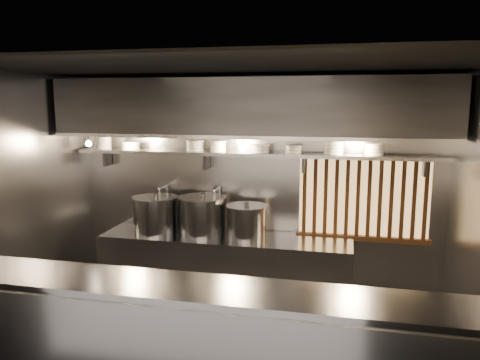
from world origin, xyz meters
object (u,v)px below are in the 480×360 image
at_px(pendant_bulb, 243,148).
at_px(stock_pot_mid, 247,221).
at_px(stock_pot_right, 203,215).
at_px(heat_lamp, 87,139).
at_px(stock_pot_left, 155,214).

height_order(pendant_bulb, stock_pot_mid, pendant_bulb).
height_order(pendant_bulb, stock_pot_right, pendant_bulb).
bearing_deg(stock_pot_right, stock_pot_mid, -4.20).
xyz_separation_m(heat_lamp, pendant_bulb, (1.80, 0.35, -0.11)).
relative_size(pendant_bulb, stock_pot_left, 0.31).
relative_size(heat_lamp, pendant_bulb, 1.87).
distance_m(heat_lamp, pendant_bulb, 1.83).
bearing_deg(stock_pot_right, heat_lamp, -166.05).
relative_size(heat_lamp, stock_pot_right, 0.52).
height_order(heat_lamp, stock_pot_left, heat_lamp).
bearing_deg(stock_pot_left, pendant_bulb, 4.82).
bearing_deg(stock_pot_left, heat_lamp, -160.20).
relative_size(stock_pot_mid, stock_pot_right, 0.98).
distance_m(pendant_bulb, stock_pot_right, 0.97).
distance_m(heat_lamp, stock_pot_left, 1.21).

